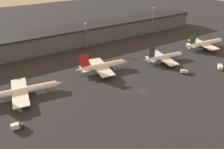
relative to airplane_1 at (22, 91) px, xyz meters
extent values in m
plane|color=#26262B|center=(61.42, -30.81, -3.39)|extent=(600.00, 600.00, 0.00)
cube|color=#4C515B|center=(61.42, 61.72, 3.70)|extent=(252.74, 20.53, 14.17)
cube|color=black|center=(61.42, 61.72, 11.38)|extent=(252.74, 22.53, 1.20)
cylinder|color=white|center=(0.50, -0.06, 0.22)|extent=(37.19, 8.43, 3.80)
cylinder|color=#ADB2B7|center=(0.50, -0.06, -0.44)|extent=(35.28, 7.64, 3.23)
cone|color=white|center=(19.99, -2.54, 0.22)|extent=(4.98, 4.15, 3.61)
cube|color=white|center=(-1.33, 0.17, -0.25)|extent=(12.23, 32.08, 0.36)
cylinder|color=gray|center=(0.87, 8.72, -1.55)|extent=(4.41, 2.60, 2.09)
cylinder|color=gray|center=(-1.34, -8.66, -1.55)|extent=(4.41, 2.60, 2.09)
cylinder|color=black|center=(13.35, -1.70, -2.53)|extent=(0.50, 0.50, 1.71)
cylinder|color=black|center=(-1.14, 1.68, -2.53)|extent=(0.50, 0.50, 1.71)
cylinder|color=black|center=(-1.53, -1.34, -2.53)|extent=(0.50, 0.50, 1.71)
cylinder|color=silver|center=(53.75, 3.13, 0.67)|extent=(30.43, 8.03, 4.27)
cylinder|color=silver|center=(53.75, 3.13, -0.08)|extent=(28.86, 7.21, 3.63)
cone|color=silver|center=(69.97, 1.07, 0.67)|extent=(5.59, 4.67, 4.05)
cone|color=silver|center=(37.32, 5.22, 0.99)|extent=(6.81, 4.40, 3.63)
cube|color=red|center=(41.20, 4.73, 6.87)|extent=(5.98, 1.15, 8.14)
cube|color=silver|center=(40.60, 4.80, 1.31)|extent=(5.54, 10.86, 0.24)
cube|color=silver|center=(52.26, 3.32, 0.13)|extent=(12.95, 29.85, 0.36)
cylinder|color=gray|center=(54.17, 11.23, -1.29)|extent=(4.95, 2.92, 2.35)
cylinder|color=gray|center=(52.13, -4.82, -1.29)|extent=(4.95, 2.92, 2.35)
cylinder|color=black|center=(64.21, 1.80, -2.43)|extent=(0.50, 0.50, 1.92)
cylinder|color=black|center=(52.47, 5.02, -2.43)|extent=(0.50, 0.50, 1.92)
cylinder|color=black|center=(52.04, 1.63, -2.43)|extent=(0.50, 0.50, 1.92)
cylinder|color=silver|center=(101.40, -6.65, 0.10)|extent=(28.28, 7.18, 3.67)
cylinder|color=#333842|center=(101.40, -6.65, -0.54)|extent=(26.82, 6.46, 3.12)
cone|color=silver|center=(116.40, -8.56, 0.10)|extent=(4.81, 4.02, 3.49)
cone|color=silver|center=(86.21, -4.72, 0.38)|extent=(5.86, 3.79, 3.12)
cube|color=#333842|center=(89.71, -5.17, 5.97)|extent=(5.15, 1.05, 8.06)
cube|color=silver|center=(89.16, -5.09, 0.65)|extent=(4.93, 10.59, 0.24)
cube|color=silver|center=(100.01, -6.47, -0.36)|extent=(11.59, 29.15, 0.36)
cylinder|color=gray|center=(101.84, 1.30, -1.62)|extent=(4.26, 2.51, 2.02)
cylinder|color=gray|center=(99.84, -14.46, -1.62)|extent=(4.26, 2.51, 2.02)
cylinder|color=black|center=(111.14, -7.89, -2.56)|extent=(0.50, 0.50, 1.65)
cylinder|color=black|center=(100.19, -5.02, -2.56)|extent=(0.50, 0.50, 1.65)
cylinder|color=black|center=(99.82, -7.93, -2.56)|extent=(0.50, 0.50, 1.65)
cylinder|color=white|center=(150.00, -4.31, 0.71)|extent=(34.34, 8.58, 4.32)
cylinder|color=#ADB2B7|center=(150.00, -4.31, -0.04)|extent=(32.57, 7.72, 3.67)
cone|color=white|center=(168.19, -6.62, 0.71)|extent=(5.65, 4.72, 4.10)
cone|color=white|center=(131.61, -1.97, 1.04)|extent=(6.88, 4.46, 3.67)
cube|color=#1E4738|center=(135.81, -2.51, 6.44)|extent=(6.04, 1.16, 7.14)
cube|color=white|center=(135.14, -2.42, 1.36)|extent=(5.52, 10.32, 0.24)
cube|color=white|center=(148.32, -4.10, 0.17)|extent=(12.87, 28.35, 0.36)
cylinder|color=gray|center=(150.30, 3.38, -1.26)|extent=(5.01, 2.95, 2.37)
cylinder|color=gray|center=(148.36, -11.83, -1.26)|extent=(5.01, 2.95, 2.37)
cylinder|color=black|center=(161.83, -5.82, -2.42)|extent=(0.50, 0.50, 1.94)
cylinder|color=black|center=(148.53, -2.39, -2.42)|extent=(0.50, 0.50, 1.94)
cylinder|color=black|center=(148.10, -5.81, -2.42)|extent=(0.50, 0.50, 1.94)
cube|color=#282D38|center=(-5.66, -27.01, -1.74)|extent=(1.95, 2.39, 1.86)
cube|color=silver|center=(-8.66, -26.63, -1.43)|extent=(3.73, 2.62, 2.47)
cylinder|color=black|center=(-5.72, -26.17, -2.94)|extent=(0.96, 0.66, 0.90)
cylinder|color=black|center=(-5.93, -27.81, -2.94)|extent=(0.96, 0.66, 0.90)
cylinder|color=black|center=(-9.28, -25.72, -2.94)|extent=(0.96, 0.66, 0.90)
cylinder|color=black|center=(-9.49, -27.35, -2.94)|extent=(0.96, 0.66, 0.90)
cube|color=white|center=(100.68, -29.14, -1.92)|extent=(2.55, 2.76, 1.51)
cube|color=silver|center=(98.60, -27.64, -1.67)|extent=(3.78, 3.65, 2.02)
cylinder|color=black|center=(101.09, -28.34, -2.94)|extent=(1.07, 1.00, 0.89)
cylinder|color=black|center=(100.04, -29.78, -2.94)|extent=(1.07, 1.00, 0.89)
cylinder|color=black|center=(98.62, -26.55, -2.94)|extent=(1.07, 1.00, 0.89)
cylinder|color=black|center=(97.58, -28.00, -2.94)|extent=(1.07, 1.00, 0.89)
cube|color=#9EA3A8|center=(128.39, -34.67, -1.82)|extent=(3.42, 3.45, 1.70)
cube|color=silver|center=(125.26, -37.36, -1.54)|extent=(5.28, 5.04, 2.26)
cylinder|color=black|center=(127.59, -34.09, -2.94)|extent=(1.10, 1.08, 0.90)
cylinder|color=black|center=(128.85, -35.55, -2.94)|extent=(1.10, 1.08, 0.90)
cylinder|color=black|center=(123.88, -37.27, -2.94)|extent=(1.10, 1.08, 0.90)
cylinder|color=black|center=(125.14, -38.74, -2.94)|extent=(1.10, 1.08, 0.90)
cylinder|color=slate|center=(63.27, 49.08, 6.74)|extent=(0.70, 0.70, 20.25)
sphere|color=beige|center=(63.27, 49.08, 17.46)|extent=(1.80, 1.80, 1.80)
cylinder|color=slate|center=(136.25, 49.08, 9.17)|extent=(0.70, 0.70, 25.12)
sphere|color=beige|center=(136.25, 49.08, 22.33)|extent=(1.80, 1.80, 1.80)
camera|label=1|loc=(-10.02, -114.62, 67.17)|focal=35.00mm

